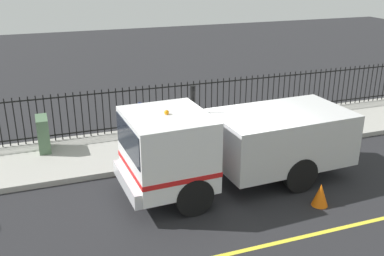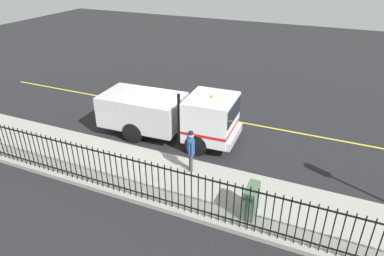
% 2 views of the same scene
% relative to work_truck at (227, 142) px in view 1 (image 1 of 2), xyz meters
% --- Properties ---
extents(ground_plane, '(60.13, 60.13, 0.00)m').
position_rel_work_truck_xyz_m(ground_plane, '(0.04, -0.50, -1.29)').
color(ground_plane, '#232326').
rests_on(ground_plane, ground).
extents(sidewalk_slab, '(3.16, 27.33, 0.16)m').
position_rel_work_truck_xyz_m(sidewalk_slab, '(3.15, -0.50, -1.21)').
color(sidewalk_slab, '#A3A099').
rests_on(sidewalk_slab, ground).
extents(lane_marking, '(0.12, 24.60, 0.01)m').
position_rel_work_truck_xyz_m(lane_marking, '(-2.79, -0.50, -1.28)').
color(lane_marking, yellow).
rests_on(lane_marking, ground).
extents(work_truck, '(2.50, 6.43, 2.64)m').
position_rel_work_truck_xyz_m(work_truck, '(0.00, 0.00, 0.00)').
color(work_truck, white).
rests_on(work_truck, ground).
extents(worker_standing, '(0.55, 0.45, 1.72)m').
position_rel_work_truck_xyz_m(worker_standing, '(2.31, 1.75, -0.07)').
color(worker_standing, '#264C99').
rests_on(worker_standing, sidewalk_slab).
extents(iron_fence, '(0.04, 23.27, 1.59)m').
position_rel_work_truck_xyz_m(iron_fence, '(4.53, -0.50, -0.32)').
color(iron_fence, black).
rests_on(iron_fence, sidewalk_slab).
extents(utility_cabinet, '(0.84, 0.35, 1.08)m').
position_rel_work_truck_xyz_m(utility_cabinet, '(3.84, 4.51, -0.58)').
color(utility_cabinet, '#4C6B4C').
rests_on(utility_cabinet, sidewalk_slab).
extents(traffic_cone, '(0.41, 0.41, 0.59)m').
position_rel_work_truck_xyz_m(traffic_cone, '(-1.75, -1.80, -0.99)').
color(traffic_cone, orange).
rests_on(traffic_cone, ground).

